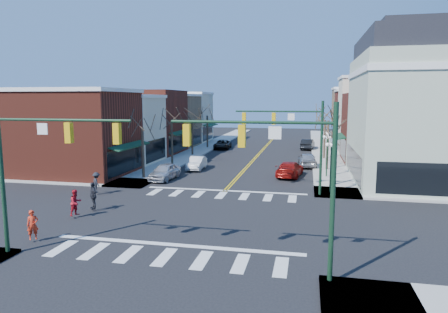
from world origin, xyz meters
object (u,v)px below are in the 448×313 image
Objects in this scene: car_left_mid at (197,163)px; car_left_far at (222,144)px; victorian_corner at (428,107)px; pedestrian_dark_b at (96,183)px; car_left_near at (165,172)px; car_right_mid at (307,160)px; car_right_far at (308,144)px; car_right_near at (290,169)px; pedestrian_red_a at (33,225)px; lamppost_corner at (331,156)px; pedestrian_dark_a at (93,196)px; pedestrian_red_b at (76,203)px; lamppost_midblock at (327,146)px.

car_left_mid is 17.75m from car_left_far.
pedestrian_dark_b is (-25.95, -10.05, -5.71)m from victorian_corner.
car_right_mid reaches higher than car_left_near.
car_right_near is at bearing 91.99° from car_right_far.
car_right_far is 44.53m from pedestrian_red_a.
car_right_mid is at bearing 98.20° from lamppost_corner.
car_right_near is 23.90m from pedestrian_red_a.
car_right_mid is (-1.80, 12.50, -2.18)m from lamppost_corner.
car_left_near is 16.77m from pedestrian_red_a.
car_right_mid is 2.85× the size of pedestrian_dark_b.
car_left_near reaches higher than car_right_near.
victorian_corner is 3.29× the size of lamppost_corner.
pedestrian_dark_b is (-2.15, 4.24, -0.09)m from pedestrian_dark_a.
car_right_mid is 24.90m from pedestrian_dark_a.
pedestrian_red_a is 4.32m from pedestrian_red_b.
pedestrian_red_a is (-13.70, -26.70, 0.14)m from car_right_mid.
car_left_far is at bearing 90.85° from car_left_mid.
pedestrian_red_a is 0.93× the size of pedestrian_red_b.
car_right_far is at bearing -1.53° from pedestrian_red_b.
pedestrian_dark_b is (-17.65, -4.05, -2.01)m from lamppost_corner.
lamppost_midblock is 21.85m from car_right_far.
lamppost_midblock reaches higher than car_left_far.
pedestrian_dark_a is (-2.36, -16.63, 0.37)m from car_left_mid.
pedestrian_red_a is at bearing -89.92° from car_left_near.
lamppost_corner is at bearing -0.22° from pedestrian_red_a.
lamppost_corner is 29.76m from car_left_far.
lamppost_midblock is 6.63m from car_right_mid.
car_right_near is at bearing 117.98° from lamppost_corner.
car_right_far is at bearing 114.50° from victorian_corner.
victorian_corner is 9.10m from lamppost_midblock.
lamppost_corner reaches higher than car_right_mid.
car_left_near reaches higher than car_left_far.
lamppost_corner reaches higher than pedestrian_dark_b.
victorian_corner is at bearing -174.09° from car_right_near.
car_left_mid is 2.67× the size of pedestrian_red_a.
pedestrian_red_b is 6.14m from pedestrian_dark_b.
car_right_near reaches higher than car_left_mid.
car_left_mid is 12.08m from car_right_mid.
lamppost_midblock reaches higher than pedestrian_dark_a.
car_left_far is at bearing 92.43° from car_left_near.
pedestrian_dark_b is at bearing -158.83° from victorian_corner.
pedestrian_dark_a reaches higher than car_left_mid.
car_left_near is 11.80m from car_right_near.
lamppost_corner is 14.93m from car_left_near.
car_left_mid is (-13.14, 8.34, -2.29)m from lamppost_corner.
car_left_near is 0.94× the size of car_right_far.
pedestrian_red_a is 0.86× the size of pedestrian_dark_a.
pedestrian_dark_a is at bearing 9.62° from pedestrian_red_b.
car_left_far is 18.36m from car_right_mid.
lamppost_midblock is at bearing -170.44° from car_right_near.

